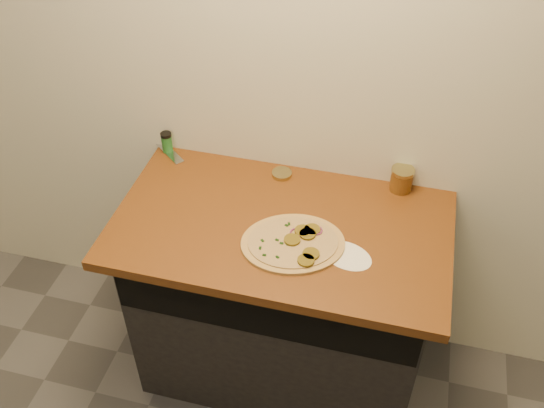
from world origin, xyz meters
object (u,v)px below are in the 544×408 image
(salsa_jar, at_px, (402,179))
(spice_shaker, at_px, (167,142))
(chefs_knife, at_px, (159,142))
(pizza, at_px, (294,243))

(salsa_jar, xyz_separation_m, spice_shaker, (-0.94, 0.01, -0.00))
(salsa_jar, bearing_deg, chefs_knife, 177.00)
(pizza, height_order, spice_shaker, spice_shaker)
(salsa_jar, bearing_deg, spice_shaker, 179.66)
(spice_shaker, bearing_deg, chefs_knife, 140.35)
(chefs_knife, bearing_deg, salsa_jar, -3.00)
(pizza, distance_m, spice_shaker, 0.73)
(chefs_knife, bearing_deg, pizza, -33.12)
(pizza, distance_m, salsa_jar, 0.51)
(salsa_jar, distance_m, spice_shaker, 0.94)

